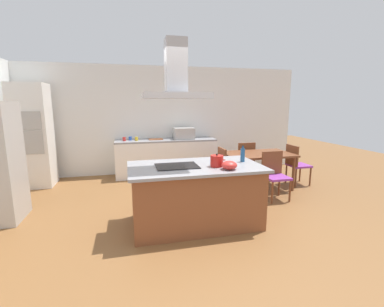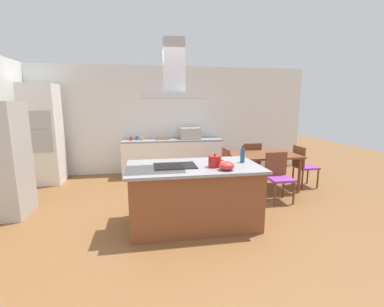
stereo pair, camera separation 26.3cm
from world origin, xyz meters
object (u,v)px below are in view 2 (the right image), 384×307
at_px(range_hood, 174,80).
at_px(wall_oven_stack, 43,135).
at_px(mixing_bowl, 227,166).
at_px(coffee_mug_yellow, 143,138).
at_px(olive_oil_bottle, 243,155).
at_px(chair_facing_island, 278,173).
at_px(countertop_microwave, 190,133).
at_px(chair_at_left_end, 220,167).
at_px(chair_facing_back_wall, 250,159).
at_px(cooktop, 175,166).
at_px(chair_at_right_end, 303,164).
at_px(coffee_mug_red, 131,139).
at_px(cutting_board, 162,139).
at_px(dining_table, 263,158).
at_px(tea_kettle, 215,161).
at_px(coffee_mug_blue, 137,138).

bearing_deg(range_hood, wall_oven_stack, 134.80).
distance_m(mixing_bowl, coffee_mug_yellow, 3.37).
bearing_deg(range_hood, coffee_mug_yellow, 99.18).
height_order(olive_oil_bottle, mixing_bowl, olive_oil_bottle).
bearing_deg(chair_facing_island, wall_oven_stack, 157.33).
relative_size(countertop_microwave, chair_at_left_end, 0.56).
xyz_separation_m(chair_facing_back_wall, chair_at_left_end, (-0.92, -0.67, 0.00)).
bearing_deg(coffee_mug_yellow, countertop_microwave, 1.91).
bearing_deg(chair_at_left_end, range_hood, -128.15).
height_order(cooktop, mixing_bowl, mixing_bowl).
relative_size(cooktop, chair_at_right_end, 0.67).
distance_m(coffee_mug_red, range_hood, 3.17).
distance_m(cutting_board, chair_facing_back_wall, 2.21).
bearing_deg(cutting_board, coffee_mug_yellow, -169.30).
relative_size(mixing_bowl, countertop_microwave, 0.43).
distance_m(cooktop, dining_table, 2.44).
distance_m(cooktop, chair_facing_back_wall, 2.89).
xyz_separation_m(coffee_mug_red, chair_facing_back_wall, (2.74, -0.82, -0.44)).
bearing_deg(wall_oven_stack, cutting_board, 6.13).
bearing_deg(mixing_bowl, chair_at_left_end, 76.23).
relative_size(cutting_board, chair_facing_island, 0.38).
relative_size(coffee_mug_yellow, chair_at_left_end, 0.10).
height_order(cutting_board, range_hood, range_hood).
height_order(olive_oil_bottle, countertop_microwave, countertop_microwave).
bearing_deg(tea_kettle, coffee_mug_red, 113.45).
height_order(cutting_board, chair_at_right_end, cutting_board).
relative_size(coffee_mug_blue, wall_oven_stack, 0.04).
bearing_deg(mixing_bowl, tea_kettle, 117.87).
xyz_separation_m(dining_table, chair_facing_back_wall, (0.00, 0.67, -0.16)).
xyz_separation_m(chair_facing_back_wall, chair_facing_island, (0.00, -1.33, 0.00)).
bearing_deg(mixing_bowl, coffee_mug_red, 113.74).
distance_m(countertop_microwave, dining_table, 2.01).
height_order(cooktop, chair_facing_island, cooktop).
xyz_separation_m(mixing_bowl, coffee_mug_yellow, (-1.12, 3.18, -0.01)).
bearing_deg(olive_oil_bottle, dining_table, 53.86).
bearing_deg(coffee_mug_yellow, range_hood, -80.82).
xyz_separation_m(olive_oil_bottle, wall_oven_stack, (-3.67, 2.58, 0.09)).
distance_m(mixing_bowl, dining_table, 2.20).
distance_m(olive_oil_bottle, chair_facing_island, 1.26).
relative_size(mixing_bowl, range_hood, 0.24).
bearing_deg(coffee_mug_blue, mixing_bowl, -68.94).
relative_size(cooktop, coffee_mug_red, 6.67).
bearing_deg(chair_at_right_end, chair_at_left_end, 180.00).
distance_m(coffee_mug_yellow, chair_at_left_end, 2.17).
bearing_deg(tea_kettle, coffee_mug_blue, 110.58).
relative_size(countertop_microwave, dining_table, 0.36).
bearing_deg(chair_facing_island, coffee_mug_yellow, 139.13).
relative_size(coffee_mug_red, range_hood, 0.10).
distance_m(tea_kettle, countertop_microwave, 3.02).
bearing_deg(range_hood, coffee_mug_blue, 101.57).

